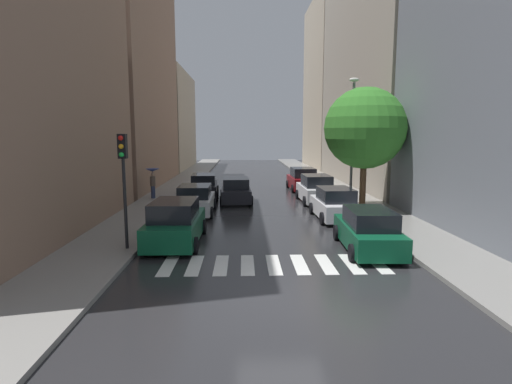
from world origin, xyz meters
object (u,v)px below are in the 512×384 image
parked_car_left_nearest (175,223)px  parked_car_right_third (316,190)px  parked_car_left_second (195,200)px  parked_car_right_second (335,204)px  traffic_light_left_corner (123,166)px  lamp_post_right (352,133)px  pedestrian_foreground (153,177)px  parked_car_left_third (204,186)px  parked_car_right_fourth (303,180)px  car_midroad (236,191)px  parked_car_right_nearest (368,231)px  street_tree_right (365,128)px

parked_car_left_nearest → parked_car_right_third: bearing=-36.8°
parked_car_left_second → parked_car_right_second: parked_car_right_second is taller
parked_car_right_second → parked_car_right_third: parked_car_right_third is taller
parked_car_left_nearest → traffic_light_left_corner: size_ratio=1.09×
lamp_post_right → pedestrian_foreground: bearing=166.7°
parked_car_left_second → parked_car_left_third: (-0.09, 6.05, 0.01)m
parked_car_left_second → parked_car_right_fourth: size_ratio=0.96×
parked_car_right_third → car_midroad: bearing=85.8°
parked_car_left_nearest → parked_car_right_second: 8.84m
parked_car_left_third → parked_car_right_nearest: (7.55, -13.52, -0.01)m
parked_car_right_third → pedestrian_foreground: bearing=81.7°
parked_car_right_third → parked_car_right_fourth: 5.81m
parked_car_left_third → parked_car_right_second: (7.58, -7.71, -0.00)m
street_tree_right → lamp_post_right: size_ratio=0.91×
parked_car_left_nearest → parked_car_right_third: size_ratio=1.05×
parked_car_right_second → parked_car_right_fourth: (-0.07, 11.09, 0.06)m
parked_car_right_nearest → parked_car_right_fourth: 16.91m
parked_car_right_second → traffic_light_left_corner: 11.16m
parked_car_right_third → pedestrian_foreground: pedestrian_foreground is taller
parked_car_right_fourth → car_midroad: bearing=135.1°
parked_car_left_second → street_tree_right: 10.37m
parked_car_right_third → traffic_light_left_corner: (-9.17, -11.05, 2.44)m
parked_car_left_third → parked_car_right_third: 7.91m
parked_car_right_third → traffic_light_left_corner: bearing=138.8°
parked_car_right_fourth → lamp_post_right: bearing=-168.0°
parked_car_right_third → traffic_light_left_corner: traffic_light_left_corner is taller
parked_car_right_second → parked_car_right_fourth: bearing=-1.2°
parked_car_left_third → parked_car_right_second: parked_car_right_second is taller
street_tree_right → traffic_light_left_corner: street_tree_right is taller
parked_car_left_third → traffic_light_left_corner: 13.80m
pedestrian_foreground → parked_car_left_third: bearing=-42.5°
parked_car_right_third → parked_car_left_second: bearing=114.4°
traffic_light_left_corner → parked_car_right_third: bearing=50.3°
parked_car_left_second → parked_car_right_fourth: (7.42, 9.43, 0.07)m
parked_car_right_third → car_midroad: 5.23m
parked_car_left_second → parked_car_right_third: (7.43, 3.62, 0.08)m
lamp_post_right → parked_car_right_nearest: bearing=-100.9°
parked_car_right_fourth → parked_car_right_third: bearing=178.4°
pedestrian_foreground → parked_car_right_nearest: bearing=-110.2°
car_midroad → lamp_post_right: lamp_post_right is taller
parked_car_right_second → parked_car_right_third: size_ratio=0.96×
parked_car_right_third → parked_car_right_nearest: bearing=178.6°
street_tree_right → lamp_post_right: 1.54m
car_midroad → parked_car_right_second: bearing=-138.4°
traffic_light_left_corner → lamp_post_right: (11.00, 9.33, 1.20)m
parked_car_right_third → lamp_post_right: bearing=-134.8°
parked_car_left_second → car_midroad: size_ratio=0.96×
parked_car_left_second → car_midroad: 4.45m
parked_car_right_third → parked_car_right_fourth: bearing=-1.4°
parked_car_left_third → traffic_light_left_corner: size_ratio=1.07×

